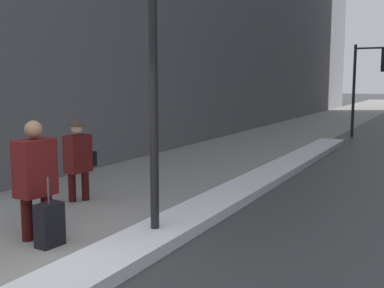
{
  "coord_description": "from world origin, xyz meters",
  "views": [
    {
      "loc": [
        3.67,
        -3.74,
        2.21
      ],
      "look_at": [
        -0.4,
        4.0,
        1.05
      ],
      "focal_mm": 45.0,
      "sensor_mm": 36.0,
      "label": 1
    }
  ],
  "objects_px": {
    "lamp_post": "(153,10)",
    "traffic_light_near": "(374,70)",
    "pedestrian_in_glasses": "(35,174)",
    "pedestrian_in_fedora": "(78,157)",
    "rolling_suitcase": "(50,225)"
  },
  "relations": [
    {
      "from": "lamp_post",
      "to": "traffic_light_near",
      "type": "bearing_deg",
      "value": 86.03
    },
    {
      "from": "pedestrian_in_glasses",
      "to": "traffic_light_near",
      "type": "bearing_deg",
      "value": 175.65
    },
    {
      "from": "lamp_post",
      "to": "traffic_light_near",
      "type": "height_order",
      "value": "lamp_post"
    },
    {
      "from": "lamp_post",
      "to": "pedestrian_in_fedora",
      "type": "distance_m",
      "value": 3.49
    },
    {
      "from": "traffic_light_near",
      "to": "pedestrian_in_glasses",
      "type": "bearing_deg",
      "value": -100.75
    },
    {
      "from": "lamp_post",
      "to": "traffic_light_near",
      "type": "relative_size",
      "value": 1.47
    },
    {
      "from": "lamp_post",
      "to": "pedestrian_in_glasses",
      "type": "xyz_separation_m",
      "value": [
        -1.45,
        -0.77,
        -2.2
      ]
    },
    {
      "from": "traffic_light_near",
      "to": "pedestrian_in_glasses",
      "type": "height_order",
      "value": "traffic_light_near"
    },
    {
      "from": "traffic_light_near",
      "to": "rolling_suitcase",
      "type": "relative_size",
      "value": 3.77
    },
    {
      "from": "lamp_post",
      "to": "rolling_suitcase",
      "type": "bearing_deg",
      "value": -139.48
    },
    {
      "from": "pedestrian_in_glasses",
      "to": "pedestrian_in_fedora",
      "type": "relative_size",
      "value": 1.09
    },
    {
      "from": "lamp_post",
      "to": "rolling_suitcase",
      "type": "xyz_separation_m",
      "value": [
        -1.07,
        -0.92,
        -2.82
      ]
    },
    {
      "from": "pedestrian_in_fedora",
      "to": "lamp_post",
      "type": "bearing_deg",
      "value": 68.66
    },
    {
      "from": "lamp_post",
      "to": "pedestrian_in_fedora",
      "type": "bearing_deg",
      "value": 153.77
    },
    {
      "from": "rolling_suitcase",
      "to": "pedestrian_in_fedora",
      "type": "bearing_deg",
      "value": -143.3
    }
  ]
}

